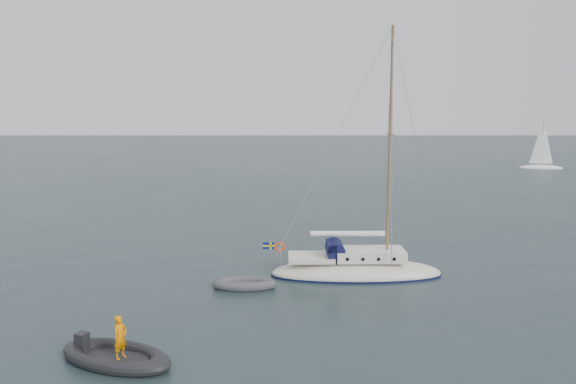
{
  "coord_description": "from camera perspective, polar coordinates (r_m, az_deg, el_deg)",
  "views": [
    {
      "loc": [
        -0.03,
        -28.63,
        8.68
      ],
      "look_at": [
        -0.12,
        0.0,
        4.37
      ],
      "focal_mm": 35.0,
      "sensor_mm": 36.0,
      "label": 1
    }
  ],
  "objects": [
    {
      "name": "sailboat",
      "position": [
        29.49,
        6.99,
        -6.6
      ],
      "size": [
        9.32,
        2.79,
        13.27
      ],
      "rotation": [
        0.0,
        0.0,
        0.01
      ],
      "color": "white",
      "rests_on": "ground"
    },
    {
      "name": "rib",
      "position": [
        20.9,
        -17.13,
        -15.57
      ],
      "size": [
        4.33,
        1.97,
        1.74
      ],
      "rotation": [
        0.0,
        0.0,
        -0.39
      ],
      "color": "black",
      "rests_on": "ground"
    },
    {
      "name": "dinghy",
      "position": [
        27.7,
        -4.47,
        -9.3
      ],
      "size": [
        3.15,
        1.42,
        0.45
      ],
      "rotation": [
        0.0,
        0.0,
        0.01
      ],
      "color": "#48484D",
      "rests_on": "ground"
    },
    {
      "name": "distant_yacht_b",
      "position": [
        88.46,
        24.39,
        4.38
      ],
      "size": [
        6.03,
        3.21,
        7.99
      ],
      "rotation": [
        0.0,
        0.0,
        -0.17
      ],
      "color": "white",
      "rests_on": "ground"
    },
    {
      "name": "ground",
      "position": [
        29.92,
        0.23,
        -8.31
      ],
      "size": [
        300.0,
        300.0,
        0.0
      ],
      "primitive_type": "plane",
      "color": "black",
      "rests_on": "ground"
    }
  ]
}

